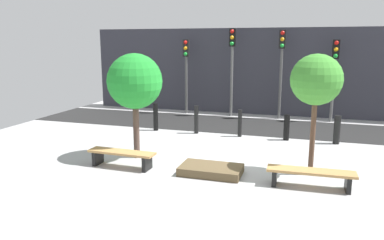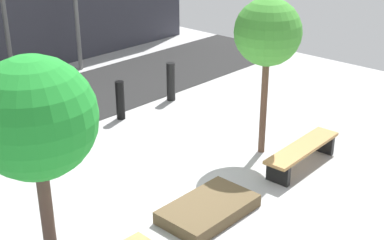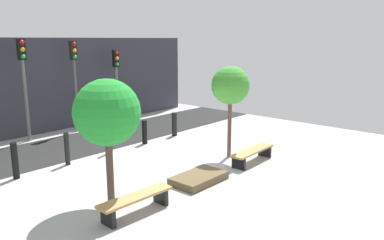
% 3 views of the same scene
% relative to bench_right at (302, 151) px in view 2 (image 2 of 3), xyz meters
% --- Properties ---
extents(ground_plane, '(18.00, 18.00, 0.00)m').
position_rel_bench_right_xyz_m(ground_plane, '(-2.42, 1.10, -0.31)').
color(ground_plane, '#A7A7A7').
extents(road_strip, '(18.00, 3.15, 0.01)m').
position_rel_bench_right_xyz_m(road_strip, '(-2.42, 6.07, -0.31)').
color(road_strip, black).
rests_on(road_strip, ground).
extents(bench_right, '(1.99, 0.51, 0.42)m').
position_rel_bench_right_xyz_m(bench_right, '(0.00, 0.00, 0.00)').
color(bench_right, black).
rests_on(bench_right, ground).
extents(planter_bed, '(1.56, 0.93, 0.21)m').
position_rel_bench_right_xyz_m(planter_bed, '(-2.42, 0.20, -0.21)').
color(planter_bed, brown).
rests_on(planter_bed, ground).
extents(tree_behind_left_bench, '(1.56, 1.56, 3.01)m').
position_rel_bench_right_xyz_m(tree_behind_left_bench, '(-4.84, 0.92, 1.89)').
color(tree_behind_left_bench, '#4E3B32').
rests_on(tree_behind_left_bench, ground).
extents(tree_behind_right_bench, '(1.25, 1.25, 3.03)m').
position_rel_bench_right_xyz_m(tree_behind_right_bench, '(0.00, 0.92, 2.08)').
color(tree_behind_right_bench, brown).
rests_on(tree_behind_right_bench, ground).
extents(bollard_center, '(0.14, 0.14, 0.97)m').
position_rel_bench_right_xyz_m(bollard_center, '(-2.42, 4.25, 0.17)').
color(bollard_center, black).
rests_on(bollard_center, ground).
extents(bollard_right, '(0.20, 0.20, 0.89)m').
position_rel_bench_right_xyz_m(bollard_right, '(-0.81, 4.25, 0.13)').
color(bollard_right, black).
rests_on(bollard_right, ground).
extents(bollard_far_right, '(0.21, 0.21, 0.95)m').
position_rel_bench_right_xyz_m(bollard_far_right, '(0.81, 4.25, 0.16)').
color(bollard_far_right, black).
rests_on(bollard_far_right, ground).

